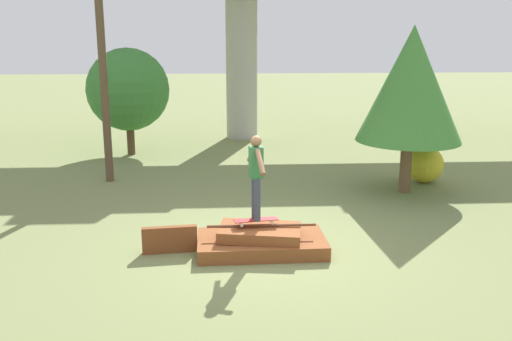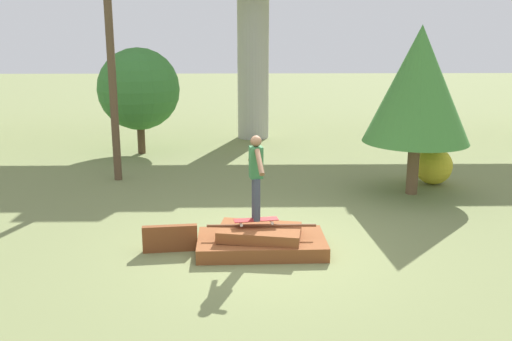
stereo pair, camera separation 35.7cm
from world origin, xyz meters
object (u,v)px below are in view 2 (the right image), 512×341
(tree_behind_right, at_px, (419,85))
(tree_behind_left, at_px, (139,89))
(skateboard, at_px, (256,220))
(skater, at_px, (256,172))
(bush_yellow_flowering, at_px, (433,166))
(utility_pole, at_px, (110,47))

(tree_behind_right, bearing_deg, tree_behind_left, 147.55)
(tree_behind_right, bearing_deg, skateboard, -137.05)
(skater, xyz_separation_m, tree_behind_right, (3.79, 3.53, 1.14))
(bush_yellow_flowering, bearing_deg, skater, -136.24)
(tree_behind_left, distance_m, tree_behind_right, 8.62)
(skateboard, bearing_deg, tree_behind_right, 42.95)
(utility_pole, height_order, tree_behind_left, utility_pole)
(skateboard, height_order, skater, skater)
(skateboard, distance_m, bush_yellow_flowering, 6.33)
(skater, bearing_deg, tree_behind_left, 113.02)
(tree_behind_left, height_order, bush_yellow_flowering, tree_behind_left)
(skater, distance_m, bush_yellow_flowering, 6.40)
(skateboard, height_order, tree_behind_left, tree_behind_left)
(skateboard, xyz_separation_m, tree_behind_left, (-3.46, 8.14, 1.45))
(tree_behind_left, relative_size, tree_behind_right, 0.83)
(skateboard, bearing_deg, utility_pole, 125.40)
(skateboard, bearing_deg, skater, -128.66)
(tree_behind_right, relative_size, bush_yellow_flowering, 4.18)
(skater, bearing_deg, bush_yellow_flowering, 43.76)
(skater, xyz_separation_m, utility_pole, (-3.52, 4.95, 1.95))
(skateboard, relative_size, tree_behind_right, 0.21)
(skater, height_order, tree_behind_left, tree_behind_left)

